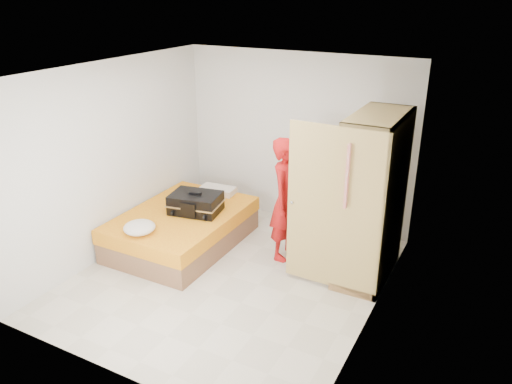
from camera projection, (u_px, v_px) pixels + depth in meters
The scene contains 7 objects.
room at pixel (229, 182), 5.90m from camera, with size 4.00×4.02×2.60m.
bed at pixel (182, 228), 7.10m from camera, with size 1.42×2.02×0.50m.
wardrobe at pixel (367, 203), 6.08m from camera, with size 1.17×1.20×2.10m.
person at pixel (287, 199), 6.59m from camera, with size 0.61×0.40×1.68m, color red.
suitcase at pixel (196, 203), 6.98m from camera, with size 0.78×0.63×0.30m.
round_cushion at pixel (139, 227), 6.40m from camera, with size 0.41×0.41×0.16m, color white.
pillow at pixel (218, 190), 7.65m from camera, with size 0.53×0.27×0.10m, color white.
Camera 1 is at (2.85, -4.70, 3.45)m, focal length 35.00 mm.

